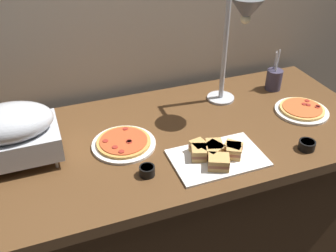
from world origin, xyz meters
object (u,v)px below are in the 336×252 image
(pizza_plate_front, at_px, (302,110))
(sandwich_platter, at_px, (216,154))
(sauce_cup_near, at_px, (147,171))
(utensil_holder, at_px, (274,79))
(heat_lamp, at_px, (241,22))
(sauce_cup_far, at_px, (307,145))
(pizza_plate_center, at_px, (124,143))
(chafing_dish, at_px, (11,132))

(pizza_plate_front, height_order, sandwich_platter, sandwich_platter)
(sauce_cup_near, bearing_deg, sandwich_platter, -0.68)
(sandwich_platter, bearing_deg, utensil_holder, 38.33)
(sandwich_platter, bearing_deg, heat_lamp, 52.37)
(sandwich_platter, xyz_separation_m, sauce_cup_far, (0.39, -0.07, -0.00))
(pizza_plate_center, distance_m, utensil_holder, 0.92)
(pizza_plate_center, xyz_separation_m, sandwich_platter, (0.33, -0.22, 0.01))
(chafing_dish, bearing_deg, pizza_plate_front, -3.86)
(heat_lamp, xyz_separation_m, sauce_cup_far, (0.15, -0.39, -0.42))
(heat_lamp, distance_m, sandwich_platter, 0.58)
(chafing_dish, height_order, sauce_cup_far, chafing_dish)
(chafing_dish, bearing_deg, heat_lamp, 2.50)
(chafing_dish, distance_m, pizza_plate_front, 1.33)
(sauce_cup_near, distance_m, sauce_cup_far, 0.69)
(utensil_holder, bearing_deg, sandwich_platter, -141.67)
(heat_lamp, xyz_separation_m, sandwich_platter, (-0.24, -0.32, -0.42))
(pizza_plate_front, bearing_deg, heat_lamp, 157.05)
(sauce_cup_near, relative_size, utensil_holder, 0.28)
(pizza_plate_center, bearing_deg, sauce_cup_far, -22.21)
(chafing_dish, xyz_separation_m, sandwich_platter, (0.76, -0.27, -0.12))
(pizza_plate_front, distance_m, sauce_cup_far, 0.31)
(chafing_dish, bearing_deg, pizza_plate_center, -6.89)
(pizza_plate_front, distance_m, pizza_plate_center, 0.89)
(heat_lamp, relative_size, sauce_cup_far, 8.09)
(pizza_plate_front, distance_m, sauce_cup_near, 0.87)
(heat_lamp, bearing_deg, chafing_dish, -177.50)
(chafing_dish, relative_size, heat_lamp, 0.62)
(sauce_cup_far, bearing_deg, pizza_plate_front, 56.98)
(heat_lamp, relative_size, sauce_cup_near, 9.29)
(pizza_plate_center, bearing_deg, heat_lamp, 9.42)
(pizza_plate_center, height_order, sauce_cup_far, sauce_cup_far)
(heat_lamp, bearing_deg, sandwich_platter, -127.63)
(sauce_cup_near, height_order, sauce_cup_far, same)
(pizza_plate_center, bearing_deg, sauce_cup_near, -80.66)
(sauce_cup_far, bearing_deg, pizza_plate_center, 157.79)
(heat_lamp, distance_m, pizza_plate_front, 0.55)
(sandwich_platter, relative_size, sauce_cup_near, 6.18)
(sauce_cup_far, height_order, utensil_holder, utensil_holder)
(pizza_plate_front, height_order, sauce_cup_near, sauce_cup_near)
(utensil_holder, bearing_deg, chafing_dish, -172.68)
(pizza_plate_front, height_order, sauce_cup_far, sauce_cup_far)
(pizza_plate_center, distance_m, sauce_cup_far, 0.78)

